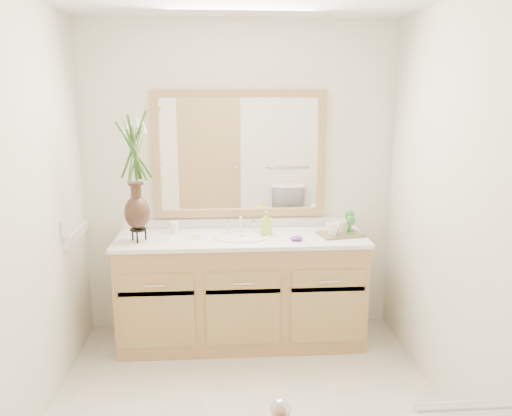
{
  "coord_description": "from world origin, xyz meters",
  "views": [
    {
      "loc": [
        -0.13,
        -2.52,
        1.84
      ],
      "look_at": [
        0.08,
        0.65,
        1.13
      ],
      "focal_mm": 35.0,
      "sensor_mm": 36.0,
      "label": 1
    }
  ],
  "objects": [
    {
      "name": "wall_back",
      "position": [
        0.0,
        1.3,
        1.2
      ],
      "size": [
        2.4,
        0.02,
        2.4
      ],
      "primitive_type": "cube",
      "color": "white",
      "rests_on": "floor"
    },
    {
      "name": "wall_front",
      "position": [
        0.0,
        -1.3,
        1.2
      ],
      "size": [
        2.4,
        0.02,
        2.4
      ],
      "primitive_type": "cube",
      "color": "white",
      "rests_on": "floor"
    },
    {
      "name": "wall_left",
      "position": [
        -1.2,
        0.0,
        1.2
      ],
      "size": [
        0.02,
        2.6,
        2.4
      ],
      "primitive_type": "cube",
      "color": "white",
      "rests_on": "floor"
    },
    {
      "name": "wall_right",
      "position": [
        1.2,
        0.0,
        1.2
      ],
      "size": [
        0.02,
        2.6,
        2.4
      ],
      "primitive_type": "cube",
      "color": "white",
      "rests_on": "floor"
    },
    {
      "name": "vanity",
      "position": [
        0.0,
        1.01,
        0.4
      ],
      "size": [
        1.8,
        0.55,
        0.8
      ],
      "color": "tan",
      "rests_on": "floor"
    },
    {
      "name": "counter",
      "position": [
        0.0,
        1.01,
        0.82
      ],
      "size": [
        1.84,
        0.57,
        0.03
      ],
      "primitive_type": "cube",
      "color": "white",
      "rests_on": "vanity"
    },
    {
      "name": "sink",
      "position": [
        0.0,
        1.0,
        0.78
      ],
      "size": [
        0.38,
        0.34,
        0.23
      ],
      "color": "white",
      "rests_on": "counter"
    },
    {
      "name": "mirror",
      "position": [
        0.0,
        1.28,
        1.41
      ],
      "size": [
        1.32,
        0.04,
        0.97
      ],
      "color": "white",
      "rests_on": "wall_back"
    },
    {
      "name": "switch_plate",
      "position": [
        -1.19,
        0.76,
        0.98
      ],
      "size": [
        0.02,
        0.12,
        0.12
      ],
      "primitive_type": "cube",
      "color": "white",
      "rests_on": "wall_left"
    },
    {
      "name": "door",
      "position": [
        -0.3,
        -1.29,
        1.0
      ],
      "size": [
        0.8,
        0.03,
        2.0
      ],
      "primitive_type": "cube",
      "color": "tan",
      "rests_on": "floor"
    },
    {
      "name": "grab_bar",
      "position": [
        0.7,
        -1.27,
        0.95
      ],
      "size": [
        0.55,
        0.03,
        0.03
      ],
      "primitive_type": "cylinder",
      "rotation": [
        0.0,
        1.57,
        0.0
      ],
      "color": "silver",
      "rests_on": "wall_front"
    },
    {
      "name": "flower_vase",
      "position": [
        -0.74,
        0.95,
        1.42
      ],
      "size": [
        0.21,
        0.21,
        0.87
      ],
      "rotation": [
        0.0,
        0.0,
        -0.35
      ],
      "color": "black",
      "rests_on": "counter"
    },
    {
      "name": "tumbler",
      "position": [
        -0.5,
        1.14,
        0.87
      ],
      "size": [
        0.07,
        0.07,
        0.09
      ],
      "primitive_type": "cylinder",
      "color": "white",
      "rests_on": "counter"
    },
    {
      "name": "soap_dish",
      "position": [
        -0.34,
        0.99,
        0.84
      ],
      "size": [
        0.1,
        0.1,
        0.03
      ],
      "color": "white",
      "rests_on": "counter"
    },
    {
      "name": "soap_bottle",
      "position": [
        0.19,
        1.07,
        0.91
      ],
      "size": [
        0.07,
        0.07,
        0.16
      ],
      "primitive_type": "imported",
      "rotation": [
        0.0,
        0.0,
        0.0
      ],
      "color": "#B1E736",
      "rests_on": "counter"
    },
    {
      "name": "purple_dish",
      "position": [
        0.39,
        0.88,
        0.85
      ],
      "size": [
        0.11,
        0.1,
        0.03
      ],
      "primitive_type": "ellipsoid",
      "rotation": [
        0.0,
        0.0,
        -0.41
      ],
      "color": "#68287A",
      "rests_on": "counter"
    },
    {
      "name": "tray",
      "position": [
        0.74,
        1.0,
        0.84
      ],
      "size": [
        0.35,
        0.27,
        0.02
      ],
      "primitive_type": "cube",
      "rotation": [
        0.0,
        0.0,
        0.21
      ],
      "color": "brown",
      "rests_on": "counter"
    },
    {
      "name": "mug_left",
      "position": [
        0.67,
        0.95,
        0.89
      ],
      "size": [
        0.12,
        0.12,
        0.1
      ],
      "primitive_type": "imported",
      "rotation": [
        0.0,
        0.0,
        -0.36
      ],
      "color": "white",
      "rests_on": "tray"
    },
    {
      "name": "mug_right",
      "position": [
        0.77,
        1.04,
        0.89
      ],
      "size": [
        0.12,
        0.12,
        0.09
      ],
      "primitive_type": "imported",
      "rotation": [
        0.0,
        0.0,
        0.44
      ],
      "color": "white",
      "rests_on": "tray"
    },
    {
      "name": "goblet_front",
      "position": [
        0.8,
        0.96,
        0.94
      ],
      "size": [
        0.06,
        0.06,
        0.14
      ],
      "color": "#27772F",
      "rests_on": "tray"
    },
    {
      "name": "goblet_back",
      "position": [
        0.82,
        1.07,
        0.95
      ],
      "size": [
        0.07,
        0.07,
        0.16
      ],
      "color": "#27772F",
      "rests_on": "tray"
    }
  ]
}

